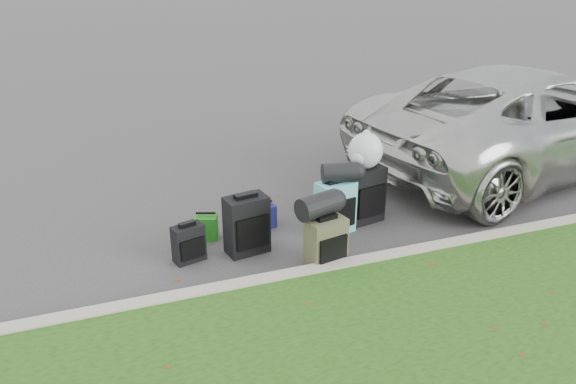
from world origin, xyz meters
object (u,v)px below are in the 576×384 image
object	(u,v)px
suv	(528,119)
suitcase_large_black_left	(247,225)
tote_navy	(264,216)
suitcase_teal	(335,207)
suitcase_olive	(326,243)
tote_green	(207,227)
suitcase_large_black_right	(364,194)
suitcase_small_black	(189,243)

from	to	relation	value
suv	suitcase_large_black_left	world-z (taller)	suv
tote_navy	suitcase_teal	bearing A→B (deg)	-39.70
suitcase_olive	suitcase_large_black_left	bearing A→B (deg)	128.47
suv	tote_green	size ratio (longest dim) A/B	19.60
suitcase_large_black_left	suitcase_olive	size ratio (longest dim) A/B	1.19
suitcase_olive	suitcase_large_black_right	bearing A→B (deg)	33.35
suitcase_small_black	tote_green	size ratio (longest dim) A/B	1.46
suitcase_small_black	tote_navy	distance (m)	1.21
suitcase_large_black_left	suitcase_teal	distance (m)	1.21
suv	suitcase_small_black	distance (m)	5.96
suitcase_teal	tote_green	size ratio (longest dim) A/B	2.24
suitcase_small_black	tote_green	world-z (taller)	suitcase_small_black
suv	suitcase_large_black_right	world-z (taller)	suv
suv	tote_navy	distance (m)	4.82
suitcase_large_black_right	tote_navy	size ratio (longest dim) A/B	2.52
suitcase_teal	suitcase_olive	bearing A→B (deg)	-133.06
suitcase_large_black_right	tote_navy	world-z (taller)	suitcase_large_black_right
suitcase_teal	suitcase_large_black_right	size ratio (longest dim) A/B	0.90
suv	suitcase_olive	world-z (taller)	suv
suitcase_olive	tote_green	bearing A→B (deg)	123.70
suitcase_small_black	tote_green	distance (m)	0.58
suitcase_large_black_left	tote_navy	distance (m)	0.72
suitcase_teal	suitcase_small_black	bearing A→B (deg)	170.81
suv	tote_green	distance (m)	5.59
suitcase_large_black_right	suv	bearing A→B (deg)	4.25
suitcase_large_black_right	tote_green	bearing A→B (deg)	163.01
suv	tote_navy	bearing A→B (deg)	88.05
suitcase_large_black_left	tote_navy	xyz separation A→B (m)	(0.39, 0.57, -0.21)
suitcase_olive	suitcase_teal	xyz separation A→B (m)	(0.46, 0.76, 0.04)
tote_navy	suitcase_large_black_right	bearing A→B (deg)	-23.22
suv	suitcase_teal	world-z (taller)	suv
suitcase_small_black	suitcase_olive	size ratio (longest dim) A/B	0.75
tote_green	suitcase_large_black_right	bearing A→B (deg)	13.66
suitcase_large_black_right	suitcase_large_black_left	bearing A→B (deg)	178.57
suitcase_small_black	suitcase_teal	xyz separation A→B (m)	(1.90, 0.09, 0.12)
suitcase_small_black	tote_navy	xyz separation A→B (m)	(1.08, 0.54, -0.07)
suv	suitcase_large_black_right	bearing A→B (deg)	95.44
suitcase_small_black	suitcase_olive	xyz separation A→B (m)	(1.44, -0.67, 0.08)
suitcase_large_black_left	suitcase_small_black	bearing A→B (deg)	168.23
suitcase_teal	suitcase_large_black_left	bearing A→B (deg)	173.62
suitcase_large_black_left	suitcase_olive	world-z (taller)	suitcase_large_black_left
suitcase_large_black_right	tote_navy	distance (m)	1.36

